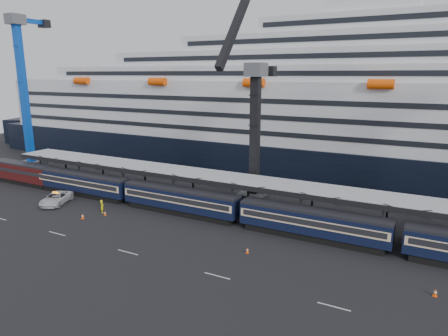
{
  "coord_description": "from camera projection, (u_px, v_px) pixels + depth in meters",
  "views": [
    {
      "loc": [
        4.24,
        -36.95,
        20.45
      ],
      "look_at": [
        -20.61,
        10.0,
        7.85
      ],
      "focal_mm": 32.0,
      "sensor_mm": 36.0,
      "label": 1
    }
  ],
  "objects": [
    {
      "name": "crane_blue",
      "position": [
        21.0,
        85.0,
        82.08
      ],
      "size": [
        4.5,
        19.91,
        52.01
      ],
      "color": "#4F5257",
      "rests_on": "ground"
    },
    {
      "name": "traffic_cone_c",
      "position": [
        247.0,
        250.0,
        46.56
      ],
      "size": [
        0.36,
        0.36,
        0.71
      ],
      "color": "#FF4F08",
      "rests_on": "ground"
    },
    {
      "name": "crane_dark_near",
      "position": [
        254.0,
        131.0,
        60.76
      ],
      "size": [
        4.5,
        17.75,
        35.08
      ],
      "color": "#4F5257",
      "rests_on": "ground"
    },
    {
      "name": "traffic_cone_b",
      "position": [
        83.0,
        216.0,
        57.54
      ],
      "size": [
        0.41,
        0.41,
        0.81
      ],
      "color": "#FF4F08",
      "rests_on": "ground"
    },
    {
      "name": "traffic_cone_a",
      "position": [
        105.0,
        213.0,
        58.97
      ],
      "size": [
        0.35,
        0.35,
        0.7
      ],
      "color": "#FF4F08",
      "rests_on": "ground"
    },
    {
      "name": "traffic_cone_d",
      "position": [
        435.0,
        292.0,
        37.5
      ],
      "size": [
        0.4,
        0.4,
        0.8
      ],
      "color": "#FF4F08",
      "rests_on": "ground"
    },
    {
      "name": "train",
      "position": [
        340.0,
        227.0,
        48.63
      ],
      "size": [
        133.05,
        3.0,
        4.05
      ],
      "color": "black",
      "rests_on": "ground"
    },
    {
      "name": "ground",
      "position": [
        364.0,
        291.0,
        38.42
      ],
      "size": [
        260.0,
        260.0,
        0.0
      ],
      "primitive_type": "plane",
      "color": "black",
      "rests_on": "ground"
    },
    {
      "name": "cruise_ship",
      "position": [
        404.0,
        117.0,
        75.61
      ],
      "size": [
        214.09,
        28.84,
        34.0
      ],
      "color": "black",
      "rests_on": "ground"
    },
    {
      "name": "worker",
      "position": [
        102.0,
        206.0,
        59.86
      ],
      "size": [
        0.87,
        0.86,
        2.03
      ],
      "primitive_type": "imported",
      "rotation": [
        0.0,
        0.0,
        2.39
      ],
      "color": "#FFF40D",
      "rests_on": "ground"
    },
    {
      "name": "pickup_truck",
      "position": [
        56.0,
        198.0,
        64.01
      ],
      "size": [
        5.39,
        7.32,
        1.85
      ],
      "primitive_type": "imported",
      "rotation": [
        0.0,
        0.0,
        0.39
      ],
      "color": "silver",
      "rests_on": "ground"
    },
    {
      "name": "canopy",
      "position": [
        386.0,
        200.0,
        49.25
      ],
      "size": [
        130.0,
        6.25,
        5.53
      ],
      "color": "#9EA0A6",
      "rests_on": "ground"
    }
  ]
}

